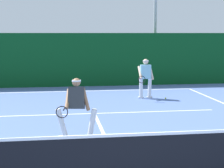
# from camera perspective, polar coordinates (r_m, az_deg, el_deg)

# --- Properties ---
(court_line_baseline_far) EXTENTS (10.09, 0.10, 0.01)m
(court_line_baseline_far) POSITION_cam_1_polar(r_m,az_deg,el_deg) (17.07, -4.30, -1.09)
(court_line_baseline_far) COLOR white
(court_line_baseline_far) RESTS_ON ground_plane
(court_line_service) EXTENTS (8.23, 0.10, 0.01)m
(court_line_service) POSITION_cam_1_polar(r_m,az_deg,el_deg) (12.33, -2.74, -4.55)
(court_line_service) COLOR white
(court_line_service) RESTS_ON ground_plane
(court_line_centre) EXTENTS (0.10, 6.40, 0.01)m
(court_line_centre) POSITION_cam_1_polar(r_m,az_deg,el_deg) (9.55, -1.06, -8.23)
(court_line_centre) COLOR white
(court_line_centre) RESTS_ON ground_plane
(tennis_net) EXTENTS (11.06, 0.09, 1.08)m
(tennis_net) POSITION_cam_1_polar(r_m,az_deg,el_deg) (6.39, 2.60, -11.75)
(tennis_net) COLOR #1E4723
(tennis_net) RESTS_ON ground_plane
(player_near) EXTENTS (1.07, 0.87, 1.56)m
(player_near) POSITION_cam_1_polar(r_m,az_deg,el_deg) (9.26, -5.51, -3.40)
(player_near) COLOR silver
(player_near) RESTS_ON ground_plane
(player_far) EXTENTS (0.79, 0.86, 1.61)m
(player_far) POSITION_cam_1_polar(r_m,az_deg,el_deg) (15.09, 5.18, 1.11)
(player_far) COLOR silver
(player_far) RESTS_ON ground_plane
(tennis_ball) EXTENTS (0.07, 0.07, 0.07)m
(tennis_ball) POSITION_cam_1_polar(r_m,az_deg,el_deg) (15.13, 8.27, -2.19)
(tennis_ball) COLOR #D1E033
(tennis_ball) RESTS_ON ground_plane
(back_fence_windscreen) EXTENTS (20.19, 0.12, 2.66)m
(back_fence_windscreen) POSITION_cam_1_polar(r_m,az_deg,el_deg) (18.52, -4.69, 3.74)
(back_fence_windscreen) COLOR #0B411B
(back_fence_windscreen) RESTS_ON ground_plane
(light_pole) EXTENTS (0.55, 0.44, 7.18)m
(light_pole) POSITION_cam_1_polar(r_m,az_deg,el_deg) (20.52, 6.72, 12.75)
(light_pole) COLOR #9EA39E
(light_pole) RESTS_ON ground_plane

